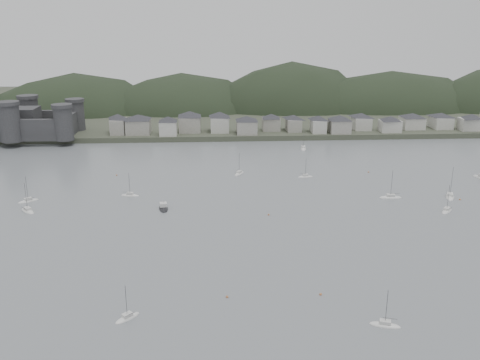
{
  "coord_description": "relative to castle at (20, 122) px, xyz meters",
  "views": [
    {
      "loc": [
        -11.45,
        -120.26,
        65.95
      ],
      "look_at": [
        0.0,
        75.0,
        6.0
      ],
      "focal_mm": 38.75,
      "sensor_mm": 36.0,
      "label": 1
    }
  ],
  "objects": [
    {
      "name": "far_shore_land",
      "position": [
        120.0,
        115.2,
        -9.46
      ],
      "size": [
        900.0,
        250.0,
        3.0
      ],
      "primitive_type": "cube",
      "color": "#383D2D",
      "rests_on": "ground"
    },
    {
      "name": "mooring_buoys",
      "position": [
        122.35,
        -133.61,
        -10.81
      ],
      "size": [
        176.84,
        110.81,
        0.7
      ],
      "color": "#B66A3C",
      "rests_on": "ground"
    },
    {
      "name": "castle",
      "position": [
        0.0,
        0.0,
        0.0
      ],
      "size": [
        66.0,
        43.0,
        20.0
      ],
      "color": "#313134",
      "rests_on": "far_shore_land"
    },
    {
      "name": "motor_launch_far",
      "position": [
        90.89,
        -119.83,
        -10.68
      ],
      "size": [
        4.48,
        9.26,
        4.1
      ],
      "rotation": [
        0.0,
        0.0,
        3.29
      ],
      "color": "black",
      "rests_on": "ground"
    },
    {
      "name": "ground",
      "position": [
        120.0,
        -179.8,
        -10.96
      ],
      "size": [
        900.0,
        900.0,
        0.0
      ],
      "primitive_type": "plane",
      "color": "slate",
      "rests_on": "ground"
    },
    {
      "name": "waterfront_town",
      "position": [
        170.59,
        3.54,
        -2.3
      ],
      "size": [
        451.48,
        28.46,
        12.92
      ],
      "color": "gray",
      "rests_on": "far_shore_land"
    },
    {
      "name": "moored_fleet",
      "position": [
        134.9,
        -116.83,
        -10.79
      ],
      "size": [
        244.85,
        178.23,
        13.36
      ],
      "color": "silver",
      "rests_on": "ground"
    },
    {
      "name": "forested_ridge",
      "position": [
        124.83,
        89.6,
        -22.25
      ],
      "size": [
        851.55,
        103.94,
        102.57
      ],
      "color": "black",
      "rests_on": "ground"
    }
  ]
}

